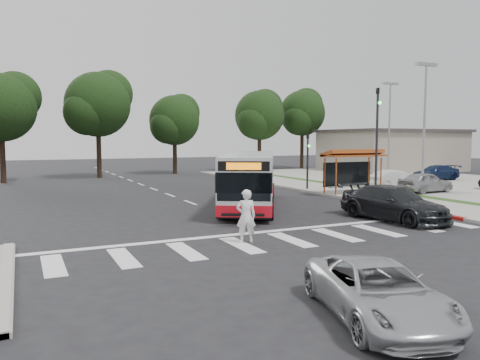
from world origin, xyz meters
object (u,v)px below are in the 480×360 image
transit_bus (251,180)px  dark_sedan (394,203)px  silver_suv_south (377,291)px  pedestrian (246,216)px

transit_bus → dark_sedan: transit_bus is taller
dark_sedan → transit_bus: bearing=114.0°
dark_sedan → silver_suv_south: size_ratio=1.25×
pedestrian → dark_sedan: bearing=-153.3°
transit_bus → silver_suv_south: size_ratio=2.62×
silver_suv_south → transit_bus: bearing=88.2°
pedestrian → silver_suv_south: size_ratio=0.45×
transit_bus → silver_suv_south: transit_bus is taller
silver_suv_south → pedestrian: bearing=100.5°
transit_bus → pedestrian: transit_bus is taller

